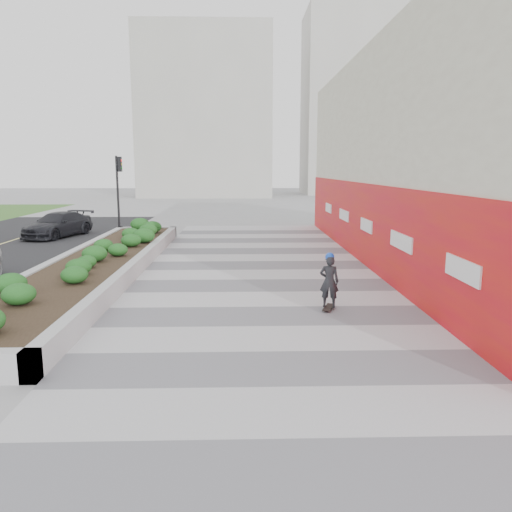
# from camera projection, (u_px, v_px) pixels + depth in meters

# --- Properties ---
(ground) EXTENTS (160.00, 160.00, 0.00)m
(ground) POSITION_uv_depth(u_px,v_px,m) (270.00, 342.00, 10.37)
(ground) COLOR gray
(ground) RESTS_ON ground
(walkway) EXTENTS (8.00, 36.00, 0.01)m
(walkway) POSITION_uv_depth(u_px,v_px,m) (264.00, 303.00, 13.32)
(walkway) COLOR #A8A8AD
(walkway) RESTS_ON ground
(building) EXTENTS (6.04, 24.08, 8.00)m
(building) POSITION_uv_depth(u_px,v_px,m) (443.00, 157.00, 18.70)
(building) COLOR beige
(building) RESTS_ON ground
(planter) EXTENTS (3.00, 18.00, 0.90)m
(planter) POSITION_uv_depth(u_px,v_px,m) (98.00, 261.00, 17.03)
(planter) COLOR #9E9EA0
(planter) RESTS_ON ground
(traffic_signal_near) EXTENTS (0.33, 0.28, 4.20)m
(traffic_signal_near) POSITION_uv_depth(u_px,v_px,m) (119.00, 183.00, 26.91)
(traffic_signal_near) COLOR black
(traffic_signal_near) RESTS_ON ground
(distant_bldg_north_l) EXTENTS (16.00, 12.00, 20.00)m
(distant_bldg_north_l) POSITION_uv_depth(u_px,v_px,m) (206.00, 116.00, 62.62)
(distant_bldg_north_l) COLOR #ADAAA3
(distant_bldg_north_l) RESTS_ON ground
(distant_bldg_north_r) EXTENTS (14.00, 10.00, 24.00)m
(distant_bldg_north_r) POSITION_uv_depth(u_px,v_px,m) (356.00, 105.00, 67.75)
(distant_bldg_north_r) COLOR #ADAAA3
(distant_bldg_north_r) RESTS_ON ground
(manhole_cover) EXTENTS (0.44, 0.44, 0.01)m
(manhole_cover) POSITION_uv_depth(u_px,v_px,m) (283.00, 303.00, 13.33)
(manhole_cover) COLOR #595654
(manhole_cover) RESTS_ON ground
(skateboarder) EXTENTS (0.54, 0.74, 1.48)m
(skateboarder) POSITION_uv_depth(u_px,v_px,m) (329.00, 281.00, 12.57)
(skateboarder) COLOR beige
(skateboarder) RESTS_ON ground
(car_dark) EXTENTS (2.97, 4.72, 1.28)m
(car_dark) POSITION_uv_depth(u_px,v_px,m) (58.00, 225.00, 25.98)
(car_dark) COLOR black
(car_dark) RESTS_ON ground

